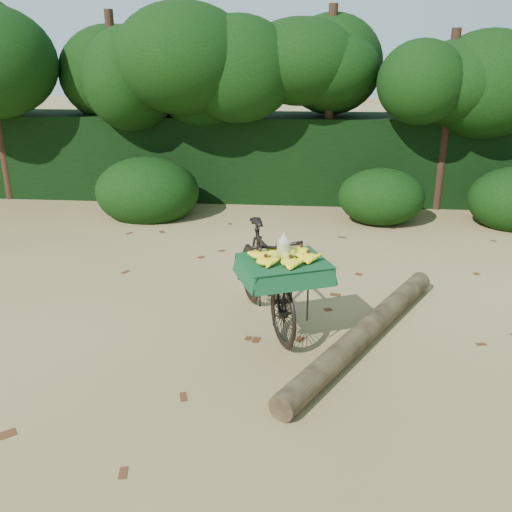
{
  "coord_description": "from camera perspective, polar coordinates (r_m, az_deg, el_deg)",
  "views": [
    {
      "loc": [
        0.09,
        -5.82,
        2.94
      ],
      "look_at": [
        -0.43,
        -0.28,
        0.91
      ],
      "focal_mm": 38.0,
      "sensor_mm": 36.0,
      "label": 1
    }
  ],
  "objects": [
    {
      "name": "tree_row",
      "position": [
        11.38,
        1.72,
        15.27
      ],
      "size": [
        14.5,
        2.0,
        4.0
      ],
      "primitive_type": null,
      "color": "black",
      "rests_on": "ground"
    },
    {
      "name": "bush_clumps",
      "position": [
        10.42,
        7.54,
        6.03
      ],
      "size": [
        8.8,
        1.7,
        0.9
      ],
      "primitive_type": null,
      "color": "black",
      "rests_on": "ground"
    },
    {
      "name": "ground",
      "position": [
        6.52,
        4.04,
        -6.84
      ],
      "size": [
        80.0,
        80.0,
        0.0
      ],
      "primitive_type": "plane",
      "color": "tan",
      "rests_on": "ground"
    },
    {
      "name": "fallen_log",
      "position": [
        6.13,
        11.52,
        -7.71
      ],
      "size": [
        1.95,
        3.15,
        0.25
      ],
      "primitive_type": "cylinder",
      "rotation": [
        1.57,
        0.0,
        -0.52
      ],
      "color": "brown",
      "rests_on": "ground"
    },
    {
      "name": "vendor_bicycle",
      "position": [
        6.21,
        1.07,
        -1.98
      ],
      "size": [
        1.4,
        2.06,
        1.2
      ],
      "rotation": [
        0.0,
        0.0,
        0.4
      ],
      "color": "black",
      "rests_on": "ground"
    },
    {
      "name": "leaf_litter",
      "position": [
        7.1,
        4.19,
        -4.44
      ],
      "size": [
        7.0,
        7.3,
        0.01
      ],
      "primitive_type": null,
      "color": "#4D2A14",
      "rests_on": "ground"
    },
    {
      "name": "hedge_backdrop",
      "position": [
        12.29,
        4.99,
        10.39
      ],
      "size": [
        26.0,
        1.8,
        1.8
      ],
      "primitive_type": "cube",
      "color": "black",
      "rests_on": "ground"
    }
  ]
}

